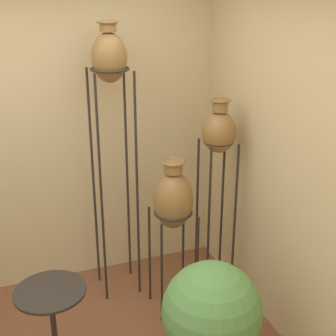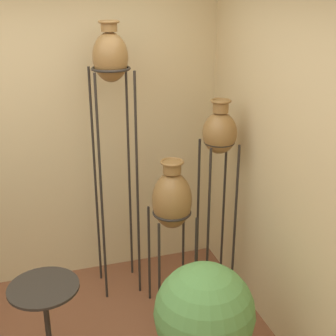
% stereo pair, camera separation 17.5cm
% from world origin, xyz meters
% --- Properties ---
extents(wall_back, '(7.20, 0.06, 2.70)m').
position_xyz_m(wall_back, '(0.00, 1.63, 1.35)').
color(wall_back, '#D1B784').
rests_on(wall_back, ground_plane).
extents(wall_right, '(0.06, 7.20, 2.70)m').
position_xyz_m(wall_right, '(1.63, 0.00, 1.35)').
color(wall_right, '#D1B784').
rests_on(wall_right, ground_plane).
extents(vase_stand_tall, '(0.31, 0.31, 2.22)m').
position_xyz_m(vase_stand_tall, '(0.63, 1.26, 1.87)').
color(vase_stand_tall, '#28231E').
rests_on(vase_stand_tall, ground_plane).
extents(vase_stand_medium, '(0.26, 0.26, 1.67)m').
position_xyz_m(vase_stand_medium, '(1.38, 0.95, 1.36)').
color(vase_stand_medium, '#28231E').
rests_on(vase_stand_medium, ground_plane).
extents(vase_stand_short, '(0.31, 0.31, 1.27)m').
position_xyz_m(vase_stand_short, '(0.97, 0.85, 0.94)').
color(vase_stand_short, '#28231E').
rests_on(vase_stand_short, ground_plane).
extents(side_table, '(0.44, 0.44, 0.72)m').
position_xyz_m(side_table, '(-0.02, 0.36, 0.52)').
color(side_table, '#28231E').
rests_on(side_table, ground_plane).
extents(potted_plant, '(0.65, 0.65, 0.84)m').
position_xyz_m(potted_plant, '(0.94, 0.07, 0.47)').
color(potted_plant, '#B26647').
rests_on(potted_plant, ground_plane).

